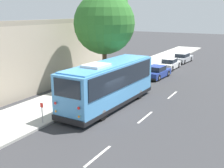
% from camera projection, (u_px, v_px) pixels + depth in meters
% --- Properties ---
extents(ground_plane, '(160.00, 160.00, 0.00)m').
position_uv_depth(ground_plane, '(107.00, 113.00, 19.76)').
color(ground_plane, '#333335').
extents(sidewalk_slab, '(80.00, 4.38, 0.15)m').
position_uv_depth(sidewalk_slab, '(58.00, 102.00, 21.80)').
color(sidewalk_slab, '#B2AFA8').
rests_on(sidewalk_slab, ground).
extents(curb_strip, '(80.00, 0.14, 0.15)m').
position_uv_depth(curb_strip, '(82.00, 107.00, 20.73)').
color(curb_strip, '#9D9A94').
rests_on(curb_strip, ground).
extents(shuttle_bus, '(9.88, 2.87, 3.46)m').
position_uv_depth(shuttle_bus, '(109.00, 82.00, 20.72)').
color(shuttle_bus, '#4C93D1').
rests_on(shuttle_bus, ground).
extents(parked_sedan_blue, '(4.21, 2.00, 1.31)m').
position_uv_depth(parked_sedan_blue, '(157.00, 72.00, 30.09)').
color(parked_sedan_blue, navy).
rests_on(parked_sedan_blue, ground).
extents(parked_sedan_white, '(4.16, 1.73, 1.31)m').
position_uv_depth(parked_sedan_white, '(170.00, 64.00, 34.78)').
color(parked_sedan_white, silver).
rests_on(parked_sedan_white, ground).
extents(parked_sedan_silver, '(4.67, 1.99, 1.28)m').
position_uv_depth(parked_sedan_silver, '(182.00, 58.00, 39.42)').
color(parked_sedan_silver, '#A8AAAF').
rests_on(parked_sedan_silver, ground).
extents(street_tree, '(5.51, 5.51, 9.30)m').
position_uv_depth(street_tree, '(105.00, 19.00, 25.11)').
color(street_tree, brown).
rests_on(street_tree, sidewalk_slab).
extents(sign_post_near, '(0.06, 0.22, 1.29)m').
position_uv_depth(sign_post_near, '(42.00, 113.00, 17.40)').
color(sign_post_near, gray).
rests_on(sign_post_near, sidewalk_slab).
extents(sign_post_far, '(0.06, 0.06, 1.15)m').
position_uv_depth(sign_post_far, '(62.00, 105.00, 19.09)').
color(sign_post_far, gray).
rests_on(sign_post_far, sidewalk_slab).
extents(lane_stripe_behind, '(2.40, 0.14, 0.01)m').
position_uv_depth(lane_stripe_behind, '(98.00, 156.00, 13.80)').
color(lane_stripe_behind, silver).
rests_on(lane_stripe_behind, ground).
extents(lane_stripe_mid, '(2.40, 0.14, 0.01)m').
position_uv_depth(lane_stripe_mid, '(145.00, 117.00, 18.88)').
color(lane_stripe_mid, silver).
rests_on(lane_stripe_mid, ground).
extents(lane_stripe_ahead, '(2.40, 0.14, 0.01)m').
position_uv_depth(lane_stripe_ahead, '(172.00, 95.00, 23.95)').
color(lane_stripe_ahead, silver).
rests_on(lane_stripe_ahead, ground).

